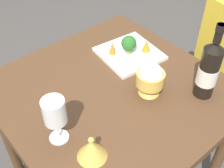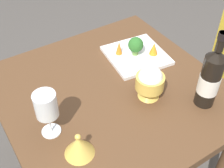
{
  "view_description": "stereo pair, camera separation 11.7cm",
  "coord_description": "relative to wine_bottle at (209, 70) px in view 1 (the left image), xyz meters",
  "views": [
    {
      "loc": [
        0.56,
        0.66,
        1.55
      ],
      "look_at": [
        0.0,
        0.0,
        0.75
      ],
      "focal_mm": 47.6,
      "sensor_mm": 36.0,
      "label": 1
    },
    {
      "loc": [
        0.47,
        0.73,
        1.55
      ],
      "look_at": [
        0.0,
        0.0,
        0.75
      ],
      "focal_mm": 47.6,
      "sensor_mm": 36.0,
      "label": 2
    }
  ],
  "objects": [
    {
      "name": "carrot_garnish_right",
      "position": [
        0.11,
        -0.42,
        -0.07
      ],
      "size": [
        0.03,
        0.03,
        0.06
      ],
      "color": "orange",
      "rests_on": "serving_plate"
    },
    {
      "name": "serving_plate",
      "position": [
        0.05,
        -0.37,
        -0.11
      ],
      "size": [
        0.28,
        0.28,
        0.02
      ],
      "rotation": [
        0.0,
        0.0,
        -0.12
      ],
      "color": "white",
      "rests_on": "dining_table"
    },
    {
      "name": "broccoli_floret",
      "position": [
        0.05,
        -0.37,
        -0.06
      ],
      "size": [
        0.07,
        0.07,
        0.09
      ],
      "color": "#729E4C",
      "rests_on": "serving_plate"
    },
    {
      "name": "dining_table",
      "position": [
        0.26,
        -0.25,
        -0.21
      ],
      "size": [
        0.86,
        0.86,
        0.72
      ],
      "color": "brown",
      "rests_on": "ground_plane"
    },
    {
      "name": "wine_bottle",
      "position": [
        0.0,
        0.0,
        0.0
      ],
      "size": [
        0.08,
        0.08,
        0.31
      ],
      "color": "black",
      "rests_on": "dining_table"
    },
    {
      "name": "wine_glass",
      "position": [
        0.55,
        -0.18,
        0.01
      ],
      "size": [
        0.08,
        0.08,
        0.18
      ],
      "color": "white",
      "rests_on": "dining_table"
    },
    {
      "name": "rice_bowl",
      "position": [
        0.16,
        -0.14,
        -0.05
      ],
      "size": [
        0.11,
        0.11,
        0.14
      ],
      "color": "gold",
      "rests_on": "dining_table"
    },
    {
      "name": "carrot_garnish_left",
      "position": [
        -0.02,
        -0.33,
        -0.08
      ],
      "size": [
        0.04,
        0.04,
        0.06
      ],
      "color": "orange",
      "rests_on": "serving_plate"
    },
    {
      "name": "rice_bowl_lid",
      "position": [
        0.51,
        -0.05,
        -0.08
      ],
      "size": [
        0.1,
        0.1,
        0.09
      ],
      "color": "gold",
      "rests_on": "dining_table"
    }
  ]
}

